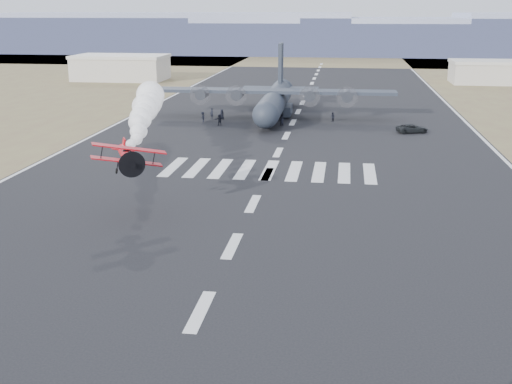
% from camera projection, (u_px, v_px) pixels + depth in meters
% --- Properties ---
extents(scrub_far, '(500.00, 80.00, 0.00)m').
position_uv_depth(scrub_far, '(324.00, 58.00, 249.00)').
color(scrub_far, brown).
rests_on(scrub_far, ground).
extents(runway_markings, '(60.00, 260.00, 0.01)m').
position_uv_depth(runway_markings, '(278.00, 152.00, 87.19)').
color(runway_markings, silver).
rests_on(runway_markings, ground).
extents(ridge_seg_b, '(150.00, 50.00, 15.00)m').
position_uv_depth(ridge_seg_b, '(41.00, 34.00, 292.74)').
color(ridge_seg_b, '#8A92AF').
rests_on(ridge_seg_b, ground).
extents(ridge_seg_c, '(150.00, 50.00, 17.00)m').
position_uv_depth(ridge_seg_c, '(180.00, 32.00, 283.83)').
color(ridge_seg_c, '#8A92AF').
rests_on(ridge_seg_c, ground).
extents(ridge_seg_d, '(150.00, 50.00, 13.00)m').
position_uv_depth(ridge_seg_d, '(327.00, 38.00, 275.76)').
color(ridge_seg_d, '#8A92AF').
rests_on(ridge_seg_d, ground).
extents(ridge_seg_e, '(150.00, 50.00, 15.00)m').
position_uv_depth(ridge_seg_e, '(484.00, 36.00, 266.85)').
color(ridge_seg_e, '#8A92AF').
rests_on(ridge_seg_e, ground).
extents(hangar_left, '(24.50, 14.50, 6.70)m').
position_uv_depth(hangar_left, '(121.00, 67.00, 174.05)').
color(hangar_left, '#ABA498').
rests_on(hangar_left, ground).
extents(hangar_right, '(20.50, 12.50, 5.90)m').
position_uv_depth(hangar_right, '(491.00, 72.00, 165.91)').
color(hangar_right, '#ABA498').
rests_on(hangar_right, ground).
extents(aerobatic_biplane, '(6.78, 6.34, 3.23)m').
position_uv_depth(aerobatic_biplane, '(126.00, 156.00, 59.58)').
color(aerobatic_biplane, red).
extents(smoke_trail, '(11.38, 38.46, 4.30)m').
position_uv_depth(smoke_trail, '(147.00, 104.00, 90.19)').
color(smoke_trail, white).
extents(transport_aircraft, '(42.68, 35.18, 12.36)m').
position_uv_depth(transport_aircraft, '(275.00, 99.00, 115.43)').
color(transport_aircraft, '#212632').
rests_on(transport_aircraft, ground).
extents(support_vehicle, '(5.34, 3.65, 1.36)m').
position_uv_depth(support_vehicle, '(412.00, 128.00, 100.74)').
color(support_vehicle, black).
rests_on(support_vehicle, ground).
extents(crew_a, '(0.86, 0.82, 1.83)m').
position_uv_depth(crew_a, '(212.00, 113.00, 113.55)').
color(crew_a, black).
rests_on(crew_a, ground).
extents(crew_b, '(1.08, 0.94, 1.89)m').
position_uv_depth(crew_b, '(283.00, 120.00, 106.88)').
color(crew_b, black).
rests_on(crew_b, ground).
extents(crew_c, '(1.10, 1.22, 1.75)m').
position_uv_depth(crew_c, '(203.00, 117.00, 110.00)').
color(crew_c, black).
rests_on(crew_c, ground).
extents(crew_d, '(0.85, 1.17, 1.79)m').
position_uv_depth(crew_d, '(262.00, 121.00, 105.79)').
color(crew_d, black).
rests_on(crew_d, ground).
extents(crew_e, '(0.97, 0.93, 1.71)m').
position_uv_depth(crew_e, '(222.00, 114.00, 113.44)').
color(crew_e, black).
rests_on(crew_e, ground).
extents(crew_f, '(1.82, 1.28, 1.89)m').
position_uv_depth(crew_f, '(220.00, 120.00, 107.00)').
color(crew_f, black).
rests_on(crew_f, ground).
extents(crew_g, '(0.75, 0.67, 1.72)m').
position_uv_depth(crew_g, '(282.00, 122.00, 105.57)').
color(crew_g, black).
rests_on(crew_g, ground).
extents(crew_h, '(0.87, 0.93, 1.63)m').
position_uv_depth(crew_h, '(333.00, 117.00, 110.48)').
color(crew_h, black).
rests_on(crew_h, ground).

